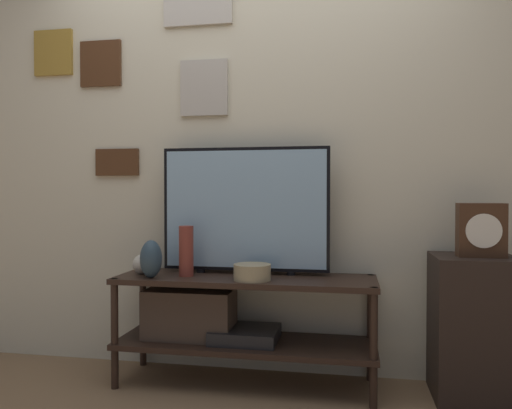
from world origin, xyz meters
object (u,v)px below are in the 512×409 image
television (245,209)px  vase_urn_stoneware (151,259)px  vase_wide_bowl (252,272)px  vase_tall_ceramic (186,251)px  vase_round_glass (142,264)px  mantel_clock (481,230)px

television → vase_urn_stoneware: (-0.47, -0.22, -0.27)m
vase_wide_bowl → vase_tall_ceramic: (-0.38, 0.06, 0.10)m
vase_wide_bowl → vase_round_glass: vase_round_glass is taller
mantel_clock → vase_round_glass: bearing=-179.9°
television → vase_wide_bowl: bearing=-67.9°
television → mantel_clock: (1.23, -0.11, -0.09)m
vase_tall_ceramic → vase_urn_stoneware: bearing=-152.9°
television → vase_wide_bowl: (0.08, -0.20, -0.32)m
vase_urn_stoneware → vase_round_glass: size_ratio=1.84×
vase_round_glass → mantel_clock: (1.80, 0.00, 0.22)m
television → vase_tall_ceramic: 0.40m
vase_round_glass → vase_wide_bowl: bearing=-7.3°
vase_wide_bowl → vase_round_glass: 0.66m
vase_wide_bowl → mantel_clock: size_ratio=0.73×
vase_wide_bowl → vase_tall_ceramic: 0.40m
vase_tall_ceramic → television: bearing=23.8°
vase_urn_stoneware → vase_round_glass: bearing=131.7°
vase_tall_ceramic → mantel_clock: 1.54m
vase_wide_bowl → mantel_clock: 1.17m
television → vase_urn_stoneware: television is taller
vase_tall_ceramic → vase_round_glass: 0.28m
vase_tall_ceramic → mantel_clock: bearing=0.9°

